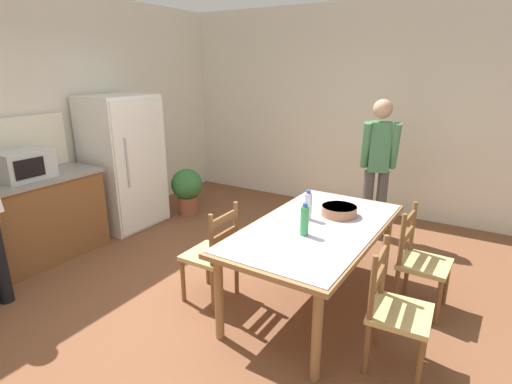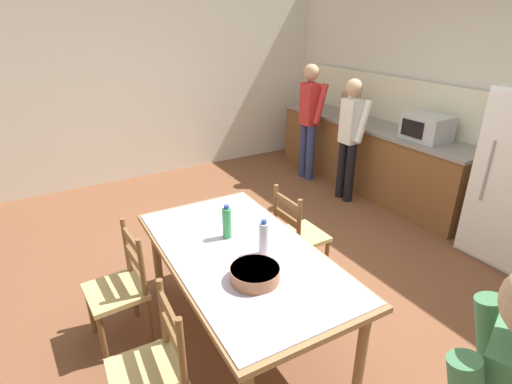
# 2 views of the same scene
# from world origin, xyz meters

# --- Properties ---
(ground_plane) EXTENTS (8.32, 8.32, 0.00)m
(ground_plane) POSITION_xyz_m (0.00, 0.00, 0.00)
(ground_plane) COLOR brown
(wall_back) EXTENTS (6.52, 0.12, 2.90)m
(wall_back) POSITION_xyz_m (0.00, 2.66, 1.45)
(wall_back) COLOR silver
(wall_back) RESTS_ON ground
(wall_left) EXTENTS (0.12, 5.20, 2.90)m
(wall_left) POSITION_xyz_m (-3.26, 0.00, 1.45)
(wall_left) COLOR silver
(wall_left) RESTS_ON ground
(kitchen_counter) EXTENTS (3.22, 0.66, 0.93)m
(kitchen_counter) POSITION_xyz_m (-1.15, 2.23, 0.47)
(kitchen_counter) COLOR brown
(kitchen_counter) RESTS_ON ground
(counter_splashback) EXTENTS (3.18, 0.03, 0.60)m
(counter_splashback) POSITION_xyz_m (-1.15, 2.54, 1.23)
(counter_splashback) COLOR #EFE8CB
(counter_splashback) RESTS_ON kitchen_counter
(microwave) EXTENTS (0.50, 0.39, 0.30)m
(microwave) POSITION_xyz_m (-0.28, 2.21, 1.08)
(microwave) COLOR #B2B7BC
(microwave) RESTS_ON kitchen_counter
(paper_bag) EXTENTS (0.24, 0.16, 0.36)m
(paper_bag) POSITION_xyz_m (-1.57, 2.20, 1.11)
(paper_bag) COLOR tan
(paper_bag) RESTS_ON kitchen_counter
(dining_table) EXTENTS (1.92, 1.06, 0.75)m
(dining_table) POSITION_xyz_m (0.52, -0.71, 0.68)
(dining_table) COLOR olive
(dining_table) RESTS_ON ground
(bottle_near_centre) EXTENTS (0.07, 0.07, 0.27)m
(bottle_near_centre) POSITION_xyz_m (0.28, -0.71, 0.88)
(bottle_near_centre) COLOR green
(bottle_near_centre) RESTS_ON dining_table
(bottle_off_centre) EXTENTS (0.07, 0.07, 0.27)m
(bottle_off_centre) POSITION_xyz_m (0.62, -0.59, 0.88)
(bottle_off_centre) COLOR silver
(bottle_off_centre) RESTS_ON dining_table
(serving_bowl) EXTENTS (0.32, 0.32, 0.09)m
(serving_bowl) POSITION_xyz_m (0.85, -0.80, 0.80)
(serving_bowl) COLOR #9E6642
(serving_bowl) RESTS_ON dining_table
(chair_side_near_right) EXTENTS (0.44, 0.42, 0.91)m
(chair_side_near_right) POSITION_xyz_m (0.93, -1.52, 0.44)
(chair_side_near_right) COLOR brown
(chair_side_near_right) RESTS_ON ground
(chair_side_near_left) EXTENTS (0.44, 0.42, 0.91)m
(chair_side_near_left) POSITION_xyz_m (0.07, -1.50, 0.44)
(chair_side_near_left) COLOR brown
(chair_side_near_left) RESTS_ON ground
(chair_side_far_left) EXTENTS (0.42, 0.40, 0.91)m
(chair_side_far_left) POSITION_xyz_m (0.11, 0.10, 0.44)
(chair_side_far_left) COLOR brown
(chair_side_far_left) RESTS_ON ground
(person_at_sink) EXTENTS (0.42, 0.29, 1.68)m
(person_at_sink) POSITION_xyz_m (-1.87, 1.71, 0.94)
(person_at_sink) COLOR navy
(person_at_sink) RESTS_ON ground
(person_at_counter) EXTENTS (0.40, 0.28, 1.59)m
(person_at_counter) POSITION_xyz_m (-0.99, 1.69, 0.89)
(person_at_counter) COLOR black
(person_at_counter) RESTS_ON ground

